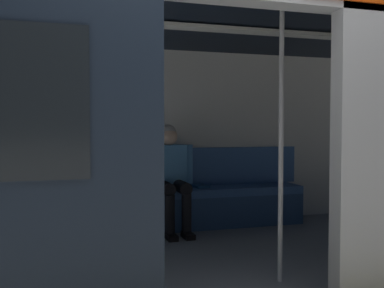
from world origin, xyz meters
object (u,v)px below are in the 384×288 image
(handbag, at_px, (131,183))
(book, at_px, (200,186))
(grab_pole_door, at_px, (156,148))
(bench_seat, at_px, (164,199))
(grab_pole_far, at_px, (281,145))
(person_seated, at_px, (170,170))
(train_car, at_px, (182,91))

(handbag, xyz_separation_m, book, (-0.81, -0.03, -0.07))
(grab_pole_door, bearing_deg, handbag, -93.41)
(grab_pole_door, bearing_deg, bench_seat, -104.05)
(handbag, height_order, book, handbag)
(bench_seat, distance_m, grab_pole_far, 1.99)
(bench_seat, relative_size, grab_pole_door, 1.62)
(grab_pole_door, height_order, grab_pole_far, same)
(bench_seat, bearing_deg, person_seated, 138.77)
(person_seated, distance_m, grab_pole_far, 1.84)
(book, distance_m, grab_pole_far, 1.96)
(grab_pole_far, bearing_deg, book, -88.90)
(handbag, bearing_deg, train_car, 104.25)
(book, bearing_deg, grab_pole_door, 56.04)
(person_seated, height_order, book, person_seated)
(person_seated, bearing_deg, book, -161.07)
(handbag, height_order, grab_pole_door, grab_pole_door)
(person_seated, bearing_deg, grab_pole_door, 73.87)
(grab_pole_door, bearing_deg, train_car, -115.74)
(bench_seat, distance_m, person_seated, 0.34)
(train_car, distance_m, person_seated, 1.31)
(bench_seat, xyz_separation_m, grab_pole_far, (-0.48, 1.81, 0.67))
(train_car, relative_size, bench_seat, 1.94)
(bench_seat, bearing_deg, handbag, -7.07)
(bench_seat, xyz_separation_m, book, (-0.45, -0.08, 0.12))
(handbag, height_order, grab_pole_far, grab_pole_far)
(bench_seat, relative_size, person_seated, 2.79)
(handbag, bearing_deg, person_seated, 167.03)
(bench_seat, xyz_separation_m, handbag, (0.36, -0.05, 0.19))
(train_car, relative_size, grab_pole_door, 3.14)
(bench_seat, bearing_deg, book, -169.86)
(handbag, xyz_separation_m, grab_pole_door, (0.12, 1.97, 0.48))
(bench_seat, bearing_deg, train_car, 85.94)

